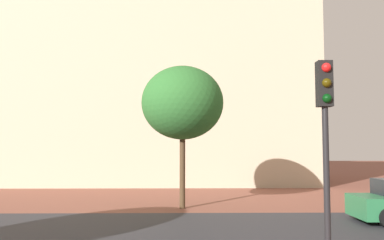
{
  "coord_description": "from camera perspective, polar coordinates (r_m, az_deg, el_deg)",
  "views": [
    {
      "loc": [
        -0.11,
        -4.03,
        2.66
      ],
      "look_at": [
        0.11,
        9.64,
        3.61
      ],
      "focal_mm": 36.23,
      "sensor_mm": 36.0,
      "label": 1
    }
  ],
  "objects": [
    {
      "name": "tree_curb_far",
      "position": [
        17.08,
        -1.4,
        2.51
      ],
      "size": [
        3.61,
        3.61,
        6.22
      ],
      "color": "#4C3823",
      "rests_on": "ground_plane"
    },
    {
      "name": "traffic_light_pole",
      "position": [
        7.94,
        19.07,
        -0.95
      ],
      "size": [
        0.28,
        0.34,
        4.34
      ],
      "color": "black",
      "rests_on": "ground_plane"
    },
    {
      "name": "ground_plane",
      "position": [
        14.28,
        -0.5,
        -14.71
      ],
      "size": [
        120.0,
        120.0,
        0.0
      ],
      "primitive_type": "plane",
      "color": "brown"
    },
    {
      "name": "street_asphalt_strip",
      "position": [
        12.38,
        -0.43,
        -16.37
      ],
      "size": [
        120.0,
        7.42,
        0.0
      ],
      "primitive_type": "cube",
      "color": "#2D2D33",
      "rests_on": "ground_plane"
    },
    {
      "name": "landmark_building",
      "position": [
        32.44,
        -8.19,
        9.08
      ],
      "size": [
        26.06,
        13.01,
        36.33
      ],
      "color": "beige",
      "rests_on": "ground_plane"
    }
  ]
}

